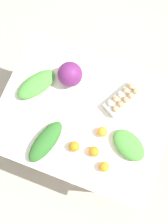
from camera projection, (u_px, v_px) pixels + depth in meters
ground_plane at (84, 131)px, 2.48m from camera, size 8.00×8.00×0.00m
dining_table at (84, 116)px, 1.85m from camera, size 1.19×0.95×0.75m
cabbage_purple at (70, 74)px, 1.73m from camera, size 0.18×0.18×0.18m
egg_carton at (123, 98)px, 1.73m from camera, size 0.23×0.30×0.09m
greens_bunch_dandelion at (46, 142)px, 1.66m from camera, size 0.21×0.35×0.09m
greens_bunch_scallion at (129, 145)px, 1.66m from camera, size 0.30×0.26×0.07m
greens_bunch_chard at (36, 84)px, 1.76m from camera, size 0.29×0.34×0.08m
orange_0 at (94, 152)px, 1.65m from camera, size 0.07×0.07×0.07m
orange_1 at (74, 147)px, 1.66m from camera, size 0.07×0.07×0.07m
orange_2 at (104, 167)px, 1.63m from camera, size 0.07×0.07×0.07m
orange_3 at (102, 132)px, 1.68m from camera, size 0.07×0.07×0.07m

